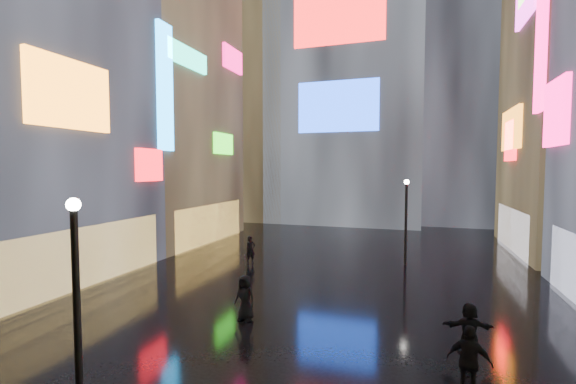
% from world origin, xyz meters
% --- Properties ---
extents(ground, '(140.00, 140.00, 0.00)m').
position_xyz_m(ground, '(0.00, 20.00, 0.00)').
color(ground, black).
rests_on(ground, ground).
extents(building_left_mid, '(10.28, 12.70, 24.00)m').
position_xyz_m(building_left_mid, '(-15.98, 14.01, 11.97)').
color(building_left_mid, black).
rests_on(building_left_mid, ground).
extents(building_left_far, '(10.28, 12.00, 22.00)m').
position_xyz_m(building_left_far, '(-15.98, 26.00, 10.98)').
color(building_left_far, black).
rests_on(building_left_far, ground).
extents(tower_main, '(16.00, 14.20, 42.00)m').
position_xyz_m(tower_main, '(-3.00, 43.97, 21.01)').
color(tower_main, black).
rests_on(tower_main, ground).
extents(tower_flank_right, '(12.00, 12.00, 34.00)m').
position_xyz_m(tower_flank_right, '(9.00, 46.00, 17.00)').
color(tower_flank_right, black).
rests_on(tower_flank_right, ground).
extents(tower_flank_left, '(10.00, 10.00, 26.00)m').
position_xyz_m(tower_flank_left, '(-14.00, 42.00, 13.00)').
color(tower_flank_left, black).
rests_on(tower_flank_left, ground).
extents(lamp_near, '(0.30, 0.30, 5.20)m').
position_xyz_m(lamp_near, '(-2.74, 5.39, 2.94)').
color(lamp_near, black).
rests_on(lamp_near, ground).
extents(lamp_far, '(0.30, 0.30, 5.20)m').
position_xyz_m(lamp_far, '(3.87, 22.96, 2.94)').
color(lamp_far, black).
rests_on(lamp_far, ground).
extents(pedestrian_3, '(1.16, 0.68, 1.85)m').
position_xyz_m(pedestrian_3, '(5.72, 9.43, 0.93)').
color(pedestrian_3, black).
rests_on(pedestrian_3, ground).
extents(pedestrian_4, '(0.93, 0.69, 1.74)m').
position_xyz_m(pedestrian_4, '(-1.83, 12.25, 0.87)').
color(pedestrian_4, black).
rests_on(pedestrian_4, ground).
extents(pedestrian_5, '(1.58, 0.70, 1.65)m').
position_xyz_m(pedestrian_5, '(6.01, 11.86, 0.82)').
color(pedestrian_5, black).
rests_on(pedestrian_5, ground).
extents(pedestrian_6, '(0.71, 0.73, 1.69)m').
position_xyz_m(pedestrian_6, '(-5.21, 20.46, 0.84)').
color(pedestrian_6, black).
rests_on(pedestrian_6, ground).
extents(umbrella_2, '(1.28, 1.29, 0.84)m').
position_xyz_m(umbrella_2, '(-1.83, 12.25, 2.16)').
color(umbrella_2, black).
rests_on(umbrella_2, pedestrian_4).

